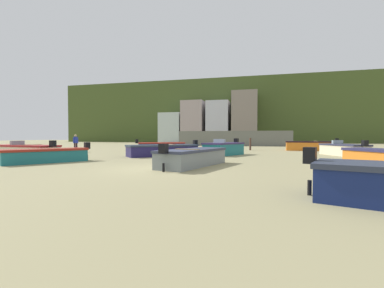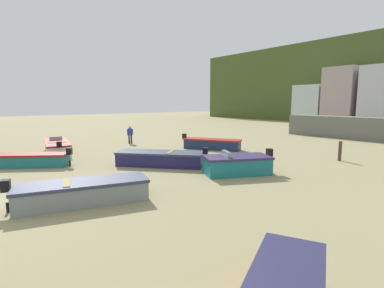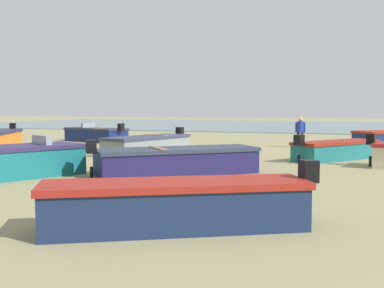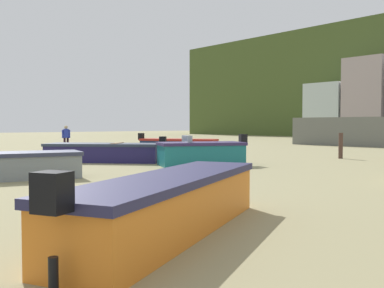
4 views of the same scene
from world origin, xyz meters
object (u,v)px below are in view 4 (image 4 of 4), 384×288
boat_grey_7 (1,166)px  boat_teal_8 (201,153)px  mooring_post_near_water (341,146)px  boat_navy_1 (104,152)px  boat_orange_5 (171,204)px  boat_navy_6 (178,146)px  beach_walker_distant (66,136)px

boat_grey_7 → boat_teal_8: 7.81m
mooring_post_near_water → boat_navy_1: bearing=-121.5°
boat_orange_5 → mooring_post_near_water: (-6.36, 15.92, 0.18)m
boat_navy_1 → boat_navy_6: 6.93m
beach_walker_distant → boat_orange_5: bearing=83.0°
boat_orange_5 → boat_teal_8: bearing=108.8°
boat_teal_8 → mooring_post_near_water: size_ratio=3.01×
boat_grey_7 → boat_navy_1: bearing=138.3°
boat_grey_7 → mooring_post_near_water: 15.73m
boat_navy_1 → boat_navy_6: bearing=-19.6°
boat_navy_1 → beach_walker_distant: size_ratio=3.06×
boat_navy_1 → beach_walker_distant: bearing=32.5°
boat_navy_6 → boat_grey_7: boat_navy_6 is taller
boat_teal_8 → mooring_post_near_water: bearing=-76.5°
boat_orange_5 → boat_teal_8: 11.53m
boat_grey_7 → boat_teal_8: size_ratio=1.31×
boat_navy_6 → beach_walker_distant: size_ratio=2.84×
beach_walker_distant → boat_navy_6: bearing=132.4°
boat_navy_6 → beach_walker_distant: bearing=-92.0°
boat_navy_6 → beach_walker_distant: (-7.05, -3.64, 0.52)m
boat_orange_5 → mooring_post_near_water: bearing=85.6°
beach_walker_distant → boat_grey_7: bearing=72.3°
boat_grey_7 → boat_teal_8: (0.54, 7.79, 0.07)m
boat_navy_1 → beach_walker_distant: beach_walker_distant is taller
boat_navy_1 → boat_teal_8: size_ratio=1.29×
boat_navy_6 → mooring_post_near_water: (8.55, 3.35, 0.20)m
boat_navy_1 → boat_orange_5: size_ratio=0.95×
boat_teal_8 → boat_grey_7: bearing=112.6°
boat_navy_6 → boat_teal_8: size_ratio=1.20×
boat_navy_6 → beach_walker_distant: 7.95m
mooring_post_near_water → beach_walker_distant: (-15.60, -6.99, 0.32)m
boat_orange_5 → boat_teal_8: boat_teal_8 is taller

